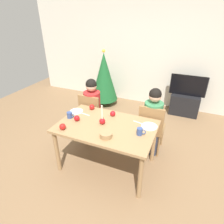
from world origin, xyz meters
The scene contains 22 objects.
ground_plane centered at (0.00, 0.00, 0.00)m, with size 7.68×7.68×0.00m, color brown.
back_wall centered at (0.00, 2.60, 1.30)m, with size 6.40×0.10×2.60m, color beige.
dining_table centered at (0.00, 0.00, 0.67)m, with size 1.40×0.90×0.75m.
chair_left centered at (-0.58, 0.61, 0.51)m, with size 0.40×0.40×0.90m.
chair_right centered at (0.54, 0.61, 0.51)m, with size 0.40×0.40×0.90m.
person_left_child centered at (-0.58, 0.64, 0.57)m, with size 0.30×0.30×1.17m.
person_right_child centered at (0.54, 0.64, 0.57)m, with size 0.30×0.30×1.17m.
tv_stand centered at (0.97, 2.30, 0.24)m, with size 0.64×0.40×0.48m, color black.
tv centered at (0.97, 2.30, 0.71)m, with size 0.79×0.05×0.46m.
christmas_tree centered at (-1.01, 2.05, 0.73)m, with size 0.67×0.67×1.40m.
candle_centerpiece centered at (-0.07, 0.01, 0.81)m, with size 0.09×0.09×0.30m.
plate_left centered at (-0.63, 0.19, 0.76)m, with size 0.21×0.21×0.01m, color silver.
plate_right centered at (0.58, 0.21, 0.76)m, with size 0.23×0.23×0.01m, color white.
mug_left centered at (-0.61, -0.02, 0.80)m, with size 0.13×0.08×0.10m.
mug_right centered at (0.50, -0.04, 0.80)m, with size 0.12×0.08×0.10m.
fork_left centered at (-0.45, 0.16, 0.75)m, with size 0.18×0.01×0.01m, color silver.
fork_right centered at (0.41, 0.25, 0.75)m, with size 0.18×0.01×0.01m, color silver.
bowl_walnuts centered at (0.11, -0.26, 0.78)m, with size 0.17×0.17×0.07m, color #99754C.
apple_near_candle centered at (-0.46, -0.06, 0.79)m, with size 0.09×0.09×0.09m, color red.
apple_by_left_plate centered at (-0.52, -0.33, 0.79)m, with size 0.09×0.09×0.09m, color red.
apple_by_right_mug centered at (-0.03, 0.29, 0.79)m, with size 0.09×0.09×0.09m, color red.
apple_far_edge centered at (-0.43, 0.36, 0.79)m, with size 0.09×0.09×0.09m, color #AB1918.
Camera 1 is at (0.99, -2.12, 2.23)m, focal length 30.71 mm.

